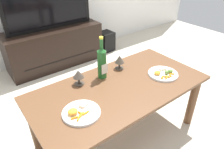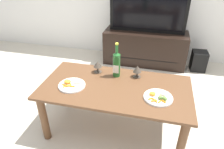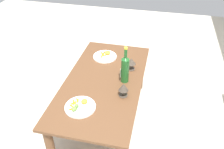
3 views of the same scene
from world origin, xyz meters
The scene contains 10 objects.
ground_plane centered at (0.00, 0.00, 0.00)m, with size 6.40×6.40×0.00m, color beige.
dining_table centered at (0.00, 0.00, 0.43)m, with size 1.36×0.69×0.52m.
tv_stand centered at (0.13, 1.55, 0.26)m, with size 1.26×0.45×0.52m.
tv_screen centered at (0.13, 1.55, 0.81)m, with size 1.12×0.05×0.58m.
floor_speaker centered at (0.96, 1.50, 0.15)m, with size 0.21×0.21×0.30m, color black.
wine_bottle centered at (-0.03, 0.19, 0.66)m, with size 0.07×0.07×0.35m.
goblet_left centered at (-0.23, 0.21, 0.60)m, with size 0.08×0.08×0.12m.
goblet_right centered at (0.17, 0.21, 0.60)m, with size 0.08×0.08×0.12m.
dinner_plate_left centered at (-0.39, -0.09, 0.53)m, with size 0.25×0.25×0.05m.
dinner_plate_right centered at (0.39, -0.09, 0.53)m, with size 0.25×0.25×0.05m.
Camera 2 is at (0.34, -1.52, 1.57)m, focal length 33.01 mm.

